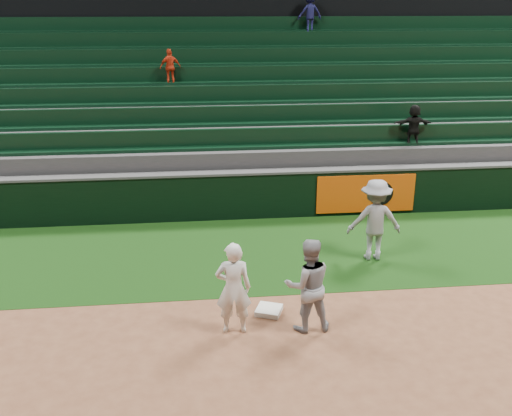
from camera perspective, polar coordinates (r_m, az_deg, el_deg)
The scene contains 8 objects.
ground at distance 10.26m, azimuth 2.38°, elevation -11.21°, with size 70.00×70.00×0.00m, color brown.
foul_grass at distance 12.89m, azimuth 0.43°, elevation -4.34°, with size 36.00×4.20×0.01m, color black.
first_base at distance 10.47m, azimuth 1.30°, elevation -10.19°, with size 0.43×0.43×0.10m, color white.
first_baseman at distance 9.56m, azimuth -2.28°, elevation -8.03°, with size 0.60×0.39×1.64m, color silver.
baserunner at distance 9.67m, azimuth 5.21°, elevation -7.68°, with size 0.81×0.63×1.66m, color #90929A.
base_coach at distance 12.47m, azimuth 11.79°, elevation -1.17°, with size 1.16×0.67×1.79m, color gray.
field_wall at distance 14.71m, azimuth -0.44°, elevation 1.40°, with size 36.00×0.45×1.25m.
stadium_seating at distance 18.07m, azimuth -1.74°, elevation 8.39°, with size 36.00×5.95×5.60m.
Camera 1 is at (-1.36, -8.68, 5.29)m, focal length 40.00 mm.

